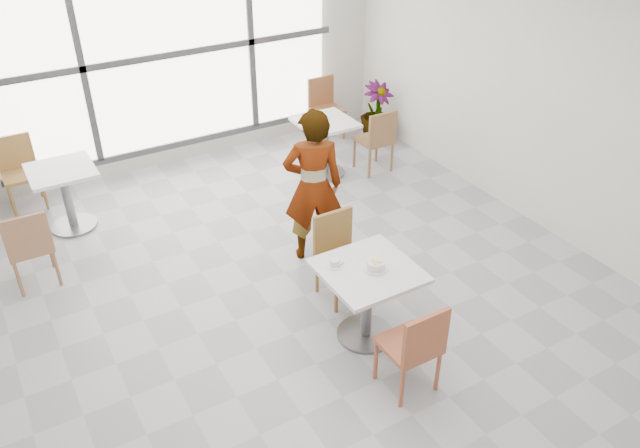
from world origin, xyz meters
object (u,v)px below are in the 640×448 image
bg_chair_left_far (19,167)px  bg_chair_right_near (378,137)px  bg_chair_left_near (29,244)px  bg_chair_right_far (324,104)px  person (313,187)px  bg_table_left (65,190)px  chair_near (416,345)px  main_table (367,290)px  oatmeal_bowl (376,265)px  bg_table_right (325,140)px  chair_far (338,250)px  coffee_cup (335,263)px  plant_right (377,112)px

bg_chair_left_far → bg_chair_right_near: same height
bg_chair_left_near → bg_chair_right_far: 4.67m
person → bg_table_left: size_ratio=2.24×
bg_chair_left_far → bg_chair_right_near: (4.18, -1.45, 0.00)m
bg_chair_left_near → bg_chair_right_far: size_ratio=1.00×
chair_near → bg_chair_left_far: 5.30m
main_table → oatmeal_bowl: size_ratio=3.81×
main_table → bg_table_right: size_ratio=1.07×
bg_table_left → bg_chair_left_far: (-0.36, 0.82, 0.01)m
oatmeal_bowl → bg_chair_right_near: bg_chair_right_near is taller
chair_far → oatmeal_bowl: chair_far is taller
bg_table_left → main_table: bearing=-59.8°
main_table → person: person is taller
bg_chair_left_near → bg_chair_right_near: (4.35, 0.34, 0.00)m
main_table → bg_chair_left_far: 4.65m
main_table → bg_chair_right_near: (1.92, 2.62, -0.02)m
chair_near → person: (0.27, 2.10, 0.34)m
bg_table_right → bg_chair_right_far: (0.62, 1.06, 0.01)m
coffee_cup → bg_table_right: 3.15m
bg_chair_left_near → plant_right: (4.93, 1.19, -0.07)m
person → bg_table_right: 1.92m
coffee_cup → plant_right: 4.29m
bg_chair_left_far → plant_right: bearing=-7.1°
coffee_cup → bg_chair_right_far: (2.15, 3.80, -0.28)m
bg_chair_left_far → bg_chair_right_far: (4.18, -0.09, 0.00)m
bg_table_right → bg_chair_left_near: bearing=-170.3°
chair_far → plant_right: size_ratio=1.02×
coffee_cup → bg_table_right: coffee_cup is taller
bg_table_right → bg_chair_right_near: bg_chair_right_near is taller
coffee_cup → bg_table_left: coffee_cup is taller
chair_far → coffee_cup: size_ratio=5.47×
chair_near → chair_far: same height
person → bg_table_left: person is taller
bg_table_right → plant_right: bearing=24.8°
chair_far → bg_chair_right_near: 2.65m
oatmeal_bowl → bg_chair_left_near: bg_chair_left_near is taller
main_table → bg_chair_left_far: bearing=119.0°
coffee_cup → person: bearing=68.7°
bg_chair_right_far → bg_chair_left_far: bearing=178.8°
bg_chair_right_near → bg_table_right: bearing=-25.5°
person → bg_chair_left_near: bearing=2.5°
chair_far → oatmeal_bowl: (-0.07, -0.71, 0.29)m
main_table → bg_chair_left_far: bg_chair_left_far is taller
chair_near → bg_table_left: 4.40m
oatmeal_bowl → bg_table_right: size_ratio=0.28×
bg_chair_left_far → main_table: bearing=-61.0°
bg_table_left → plant_right: (4.40, 0.22, -0.06)m
chair_near → bg_table_right: bearing=-110.2°
chair_near → bg_chair_left_far: (-2.22, 4.81, 0.00)m
bg_table_left → person: bearing=-41.6°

